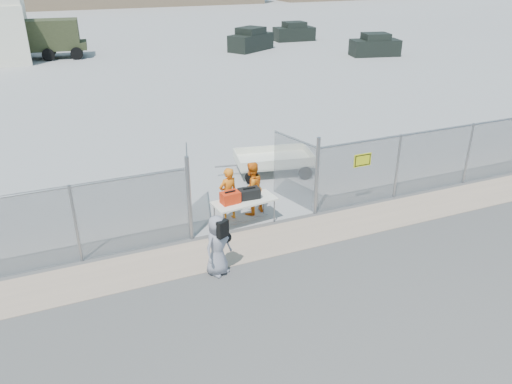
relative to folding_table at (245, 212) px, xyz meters
name	(u,v)px	position (x,y,z in m)	size (l,w,h in m)	color
ground	(285,259)	(0.29, -2.19, -0.40)	(160.00, 160.00, 0.00)	#3D3B3B
tarmac_inside	(96,41)	(0.29, 39.81, -0.40)	(160.00, 80.00, 0.01)	#999999
dirt_strip	(270,241)	(0.29, -1.19, -0.40)	(44.00, 1.60, 0.01)	tan
chain_link_fence	(256,192)	(0.29, -0.19, 0.70)	(40.00, 0.20, 2.20)	gray
folding_table	(245,212)	(0.00, 0.00, 0.00)	(1.89, 0.79, 0.80)	white
orange_bag	(230,198)	(-0.44, 0.00, 0.57)	(0.54, 0.36, 0.34)	red
black_duffel	(249,193)	(0.19, 0.08, 0.55)	(0.62, 0.36, 0.30)	black
security_worker_left	(228,194)	(-0.33, 0.50, 0.44)	(0.62, 0.41, 1.69)	orange
security_worker_right	(251,188)	(0.47, 0.59, 0.45)	(0.83, 0.64, 1.70)	orange
visitor	(218,245)	(-1.56, -2.11, 0.40)	(0.79, 0.51, 1.61)	gray
utility_trailer	(274,162)	(2.44, 3.23, 0.03)	(3.61, 1.86, 0.87)	white
military_truck	(45,39)	(-4.35, 31.45, 1.07)	(6.18, 2.28, 2.95)	#31371F
parked_vehicle_near	(251,39)	(12.00, 28.67, 0.54)	(4.18, 1.89, 1.89)	black
parked_vehicle_mid	(294,32)	(17.95, 32.21, 0.46)	(3.81, 1.73, 1.73)	black
parked_vehicle_far	(375,45)	(20.30, 22.34, 0.47)	(3.88, 1.75, 1.75)	black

